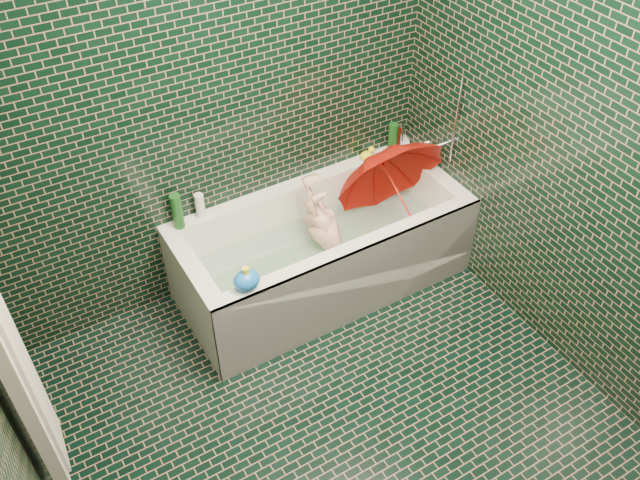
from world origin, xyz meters
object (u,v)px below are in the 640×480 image
umbrella (399,194)px  rubber_duck (367,154)px  bath_toy (247,280)px  child (332,243)px  bathtub (324,259)px

umbrella → rubber_duck: bearing=97.7°
bath_toy → umbrella: bearing=4.4°
umbrella → rubber_duck: umbrella is taller
child → bath_toy: bath_toy is taller
child → bath_toy: bearing=-49.0°
rubber_duck → bath_toy: bearing=-142.9°
bathtub → rubber_duck: size_ratio=15.63×
bathtub → umbrella: (0.46, -0.08, 0.36)m
umbrella → rubber_duck: 0.41m
bathtub → rubber_duck: (0.51, 0.33, 0.38)m
umbrella → bath_toy: umbrella is taller
bath_toy → child: bearing=16.8°
child → rubber_duck: bearing=142.6°
umbrella → rubber_duck: (0.05, 0.40, 0.02)m
umbrella → rubber_duck: size_ratio=6.08×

